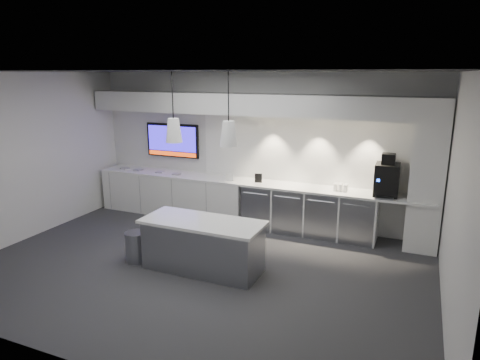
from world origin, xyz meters
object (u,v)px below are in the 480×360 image
at_px(coffee_machine, 387,178).
at_px(island, 203,245).
at_px(wall_tv, 173,140).
at_px(bin, 136,247).

bearing_deg(coffee_machine, island, -139.59).
distance_m(wall_tv, bin, 3.04).
distance_m(wall_tv, coffee_machine, 4.49).
bearing_deg(coffee_machine, bin, -148.14).
height_order(wall_tv, bin, wall_tv).
bearing_deg(wall_tv, island, -50.58).
bearing_deg(bin, wall_tv, 108.44).
distance_m(island, bin, 1.16).
xyz_separation_m(wall_tv, island, (2.01, -2.44, -1.16)).
bearing_deg(wall_tv, bin, -71.56).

